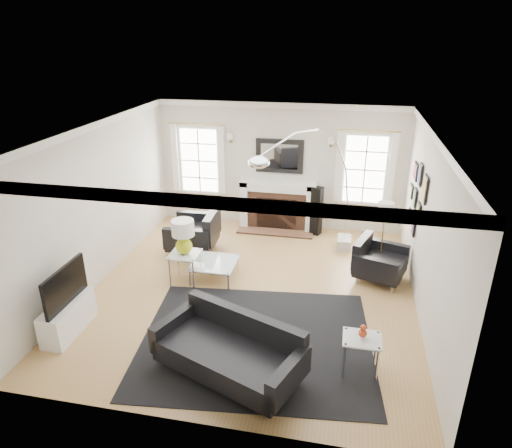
% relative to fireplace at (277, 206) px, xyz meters
% --- Properties ---
extents(floor, '(6.00, 6.00, 0.00)m').
position_rel_fireplace_xyz_m(floor, '(0.00, -2.79, -0.54)').
color(floor, '#AC8348').
rests_on(floor, ground).
extents(back_wall, '(5.50, 0.04, 2.80)m').
position_rel_fireplace_xyz_m(back_wall, '(0.00, 0.21, 0.86)').
color(back_wall, beige).
rests_on(back_wall, floor).
extents(front_wall, '(5.50, 0.04, 2.80)m').
position_rel_fireplace_xyz_m(front_wall, '(0.00, -5.79, 0.86)').
color(front_wall, beige).
rests_on(front_wall, floor).
extents(left_wall, '(0.04, 6.00, 2.80)m').
position_rel_fireplace_xyz_m(left_wall, '(-2.75, -2.79, 0.86)').
color(left_wall, beige).
rests_on(left_wall, floor).
extents(right_wall, '(0.04, 6.00, 2.80)m').
position_rel_fireplace_xyz_m(right_wall, '(2.75, -2.79, 0.86)').
color(right_wall, beige).
rests_on(right_wall, floor).
extents(ceiling, '(5.50, 6.00, 0.02)m').
position_rel_fireplace_xyz_m(ceiling, '(0.00, -2.79, 2.26)').
color(ceiling, white).
rests_on(ceiling, back_wall).
extents(crown_molding, '(5.50, 6.00, 0.12)m').
position_rel_fireplace_xyz_m(crown_molding, '(0.00, -2.79, 2.20)').
color(crown_molding, white).
rests_on(crown_molding, back_wall).
extents(fireplace, '(1.70, 0.69, 1.11)m').
position_rel_fireplace_xyz_m(fireplace, '(0.00, 0.00, 0.00)').
color(fireplace, white).
rests_on(fireplace, floor).
extents(mantel_mirror, '(1.05, 0.07, 0.75)m').
position_rel_fireplace_xyz_m(mantel_mirror, '(0.00, 0.16, 1.11)').
color(mantel_mirror, black).
rests_on(mantel_mirror, back_wall).
extents(window_left, '(1.24, 0.15, 1.62)m').
position_rel_fireplace_xyz_m(window_left, '(-1.85, 0.16, 0.92)').
color(window_left, white).
rests_on(window_left, back_wall).
extents(window_right, '(1.24, 0.15, 1.62)m').
position_rel_fireplace_xyz_m(window_right, '(1.85, 0.16, 0.92)').
color(window_right, white).
rests_on(window_right, back_wall).
extents(gallery_wall, '(0.04, 1.73, 1.29)m').
position_rel_fireplace_xyz_m(gallery_wall, '(2.72, -1.50, 0.99)').
color(gallery_wall, black).
rests_on(gallery_wall, right_wall).
extents(tv_unit, '(0.35, 1.00, 1.09)m').
position_rel_fireplace_xyz_m(tv_unit, '(-2.44, -4.49, -0.21)').
color(tv_unit, white).
rests_on(tv_unit, floor).
extents(area_rug, '(3.60, 3.10, 0.01)m').
position_rel_fireplace_xyz_m(area_rug, '(0.35, -4.17, -0.54)').
color(area_rug, black).
rests_on(area_rug, floor).
extents(sofa, '(2.15, 1.55, 0.64)m').
position_rel_fireplace_xyz_m(sofa, '(0.16, -4.87, -0.19)').
color(sofa, black).
rests_on(sofa, floor).
extents(armchair_left, '(0.99, 1.09, 0.71)m').
position_rel_fireplace_xyz_m(armchair_left, '(-1.43, -1.49, -0.15)').
color(armchair_left, black).
rests_on(armchair_left, floor).
extents(armchair_right, '(1.06, 1.13, 0.62)m').
position_rel_fireplace_xyz_m(armchair_right, '(2.14, -1.93, -0.20)').
color(armchair_right, black).
rests_on(armchair_right, floor).
extents(coffee_table, '(0.78, 0.78, 0.35)m').
position_rel_fireplace_xyz_m(coffee_table, '(-0.75, -2.53, -0.23)').
color(coffee_table, silver).
rests_on(coffee_table, floor).
extents(side_table_left, '(0.51, 0.51, 0.57)m').
position_rel_fireplace_xyz_m(side_table_left, '(-1.23, -2.73, -0.08)').
color(side_table_left, silver).
rests_on(side_table_left, floor).
extents(nesting_table, '(0.49, 0.41, 0.54)m').
position_rel_fireplace_xyz_m(nesting_table, '(1.82, -4.53, -0.12)').
color(nesting_table, silver).
rests_on(nesting_table, floor).
extents(gourd_lamp, '(0.40, 0.40, 0.63)m').
position_rel_fireplace_xyz_m(gourd_lamp, '(-1.23, -2.73, 0.39)').
color(gourd_lamp, '#BCC418').
rests_on(gourd_lamp, side_table_left).
extents(orange_vase, '(0.11, 0.11, 0.18)m').
position_rel_fireplace_xyz_m(orange_vase, '(1.82, -4.53, 0.10)').
color(orange_vase, '#B73717').
rests_on(orange_vase, nesting_table).
extents(arc_floor_lamp, '(1.89, 1.75, 2.67)m').
position_rel_fireplace_xyz_m(arc_floor_lamp, '(0.76, -1.40, 0.90)').
color(arc_floor_lamp, silver).
rests_on(arc_floor_lamp, floor).
extents(stick_floor_lamp, '(0.28, 0.28, 1.40)m').
position_rel_fireplace_xyz_m(stick_floor_lamp, '(2.20, -1.70, 0.67)').
color(stick_floor_lamp, '#AA8A3B').
rests_on(stick_floor_lamp, floor).
extents(speaker_tower, '(0.27, 0.27, 1.08)m').
position_rel_fireplace_xyz_m(speaker_tower, '(0.89, -0.14, -0.00)').
color(speaker_tower, black).
rests_on(speaker_tower, floor).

